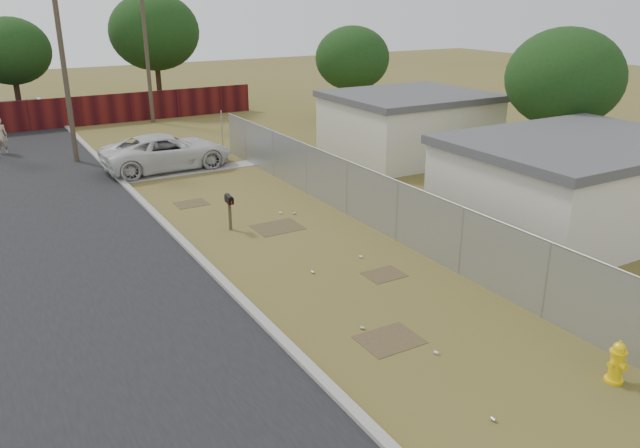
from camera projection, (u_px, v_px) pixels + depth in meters
ground at (313, 259)px, 18.86m from camera, size 120.00×120.00×0.00m
street at (37, 219)px, 22.20m from camera, size 15.10×60.00×0.12m
chainlink_fence at (379, 208)px, 20.89m from camera, size 0.10×27.06×2.02m
privacy_fence at (10, 117)px, 36.02m from camera, size 30.00×0.12×1.80m
utility_poles at (55, 53)px, 32.30m from camera, size 12.60×8.24×9.00m
houses at (482, 150)px, 25.44m from camera, size 9.30×17.24×3.10m
horizon_trees at (129, 48)px, 36.79m from camera, size 33.32×31.94×7.78m
fire_hydrant at (617, 363)px, 12.72m from camera, size 0.43×0.43×0.95m
mailbox at (229, 202)px, 20.90m from camera, size 0.23×0.54×1.24m
pickup_truck at (167, 152)px, 28.43m from camera, size 5.91×2.87×1.62m
pedestrian at (0, 136)px, 31.15m from camera, size 0.71×0.51×1.85m
scattered_litter at (348, 278)px, 17.52m from camera, size 2.63×12.70×0.07m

